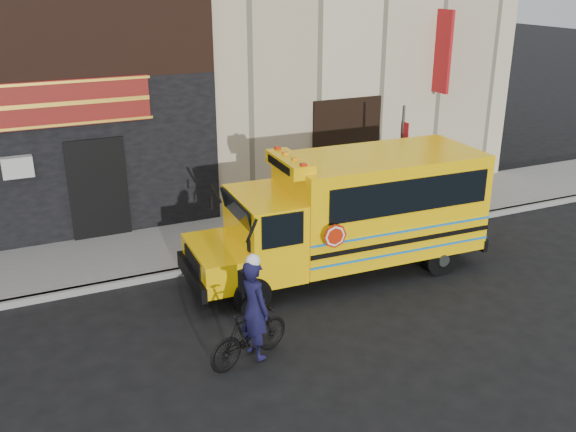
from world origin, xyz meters
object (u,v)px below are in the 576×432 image
(sign_pole, at_px, (401,162))
(bicycle, at_px, (249,335))
(cyclist, at_px, (254,311))
(school_bus, at_px, (354,210))

(sign_pole, xyz_separation_m, bicycle, (-6.06, -4.40, -1.31))
(bicycle, relative_size, cyclist, 0.92)
(school_bus, relative_size, sign_pole, 2.08)
(school_bus, relative_size, bicycle, 4.02)
(bicycle, bearing_deg, cyclist, -85.99)
(school_bus, xyz_separation_m, bicycle, (-3.54, -2.49, -0.99))
(cyclist, bearing_deg, school_bus, -70.90)
(school_bus, bearing_deg, sign_pole, 37.05)
(school_bus, height_order, sign_pole, sign_pole)
(school_bus, height_order, bicycle, school_bus)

